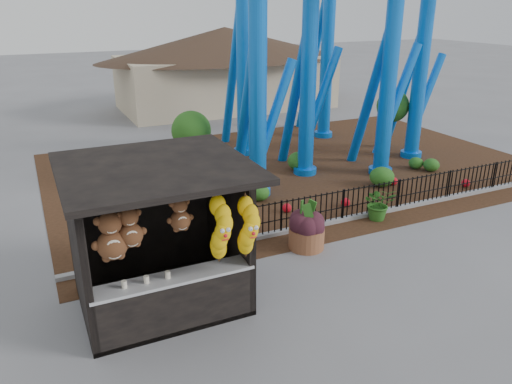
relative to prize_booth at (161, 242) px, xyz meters
name	(u,v)px	position (x,y,z in m)	size (l,w,h in m)	color
ground	(313,296)	(3.00, -0.90, -1.53)	(120.00, 120.00, 0.00)	slate
mulch_bed	(294,167)	(7.00, 7.10, -1.52)	(18.00, 12.00, 0.02)	#331E11
curb	(376,213)	(7.00, 2.10, -1.47)	(18.00, 0.18, 0.12)	gray
prize_booth	(161,242)	(0.00, 0.00, 0.00)	(3.50, 3.40, 3.12)	black
picket_fence	(401,194)	(7.90, 2.10, -1.03)	(12.20, 0.06, 1.00)	black
terracotta_planter	(306,238)	(4.02, 1.13, -1.25)	(0.92, 0.92, 0.56)	brown
planter_foliage	(307,216)	(4.02, 1.13, -0.65)	(0.70, 0.70, 0.64)	#32141D
potted_plant	(379,203)	(6.83, 1.80, -1.02)	(0.91, 0.79, 1.02)	#2C5C1B
landscaping	(345,171)	(7.94, 5.07, -1.21)	(7.70, 4.57, 0.71)	#245619
pavilion	(225,55)	(9.00, 19.10, 1.53)	(15.00, 15.00, 4.80)	#BFAD8C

